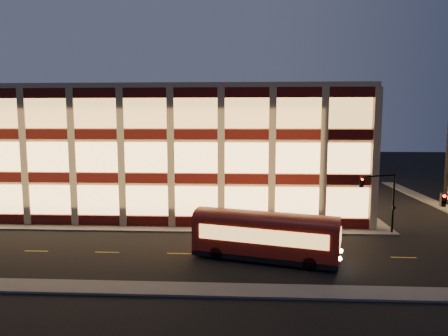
{
  "coord_description": "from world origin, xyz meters",
  "views": [
    {
      "loc": [
        9.29,
        -37.3,
        10.92
      ],
      "look_at": [
        6.96,
        8.0,
        5.38
      ],
      "focal_mm": 32.0,
      "sensor_mm": 36.0,
      "label": 1
    }
  ],
  "objects": [
    {
      "name": "ground",
      "position": [
        0.0,
        0.0,
        0.0
      ],
      "size": [
        200.0,
        200.0,
        0.0
      ],
      "primitive_type": "plane",
      "color": "black",
      "rests_on": "ground"
    },
    {
      "name": "sidewalk_office_south",
      "position": [
        -3.0,
        1.0,
        0.07
      ],
      "size": [
        54.0,
        2.0,
        0.15
      ],
      "primitive_type": "cube",
      "color": "#514F4C",
      "rests_on": "ground"
    },
    {
      "name": "sidewalk_office_east",
      "position": [
        23.0,
        17.0,
        0.07
      ],
      "size": [
        2.0,
        30.0,
        0.15
      ],
      "primitive_type": "cube",
      "color": "#514F4C",
      "rests_on": "ground"
    },
    {
      "name": "sidewalk_tower_west",
      "position": [
        34.0,
        17.0,
        0.07
      ],
      "size": [
        2.0,
        30.0,
        0.15
      ],
      "primitive_type": "cube",
      "color": "#514F4C",
      "rests_on": "ground"
    },
    {
      "name": "sidewalk_near",
      "position": [
        0.0,
        -13.0,
        0.07
      ],
      "size": [
        100.0,
        2.0,
        0.15
      ],
      "primitive_type": "cube",
      "color": "#514F4C",
      "rests_on": "ground"
    },
    {
      "name": "office_building",
      "position": [
        -2.91,
        16.91,
        7.25
      ],
      "size": [
        50.45,
        30.45,
        14.5
      ],
      "color": "tan",
      "rests_on": "ground"
    },
    {
      "name": "traffic_signal_far",
      "position": [
        22.21,
        0.24,
        4.11
      ],
      "size": [
        3.79,
        1.87,
        6.0
      ],
      "color": "black",
      "rests_on": "ground"
    },
    {
      "name": "trolley_bus",
      "position": [
        10.94,
        -6.98,
        2.11
      ],
      "size": [
        11.58,
        5.71,
        3.81
      ],
      "rotation": [
        0.0,
        0.0,
        -0.27
      ],
      "color": "maroon",
      "rests_on": "ground"
    }
  ]
}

